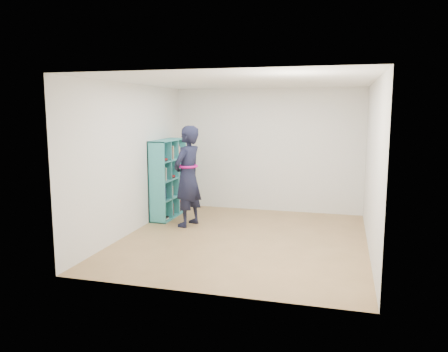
# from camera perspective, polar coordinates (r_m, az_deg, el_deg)

# --- Properties ---
(floor) EXTENTS (4.50, 4.50, 0.00)m
(floor) POSITION_cam_1_polar(r_m,az_deg,el_deg) (7.41, 2.55, -8.27)
(floor) COLOR olive
(floor) RESTS_ON ground
(ceiling) EXTENTS (4.50, 4.50, 0.00)m
(ceiling) POSITION_cam_1_polar(r_m,az_deg,el_deg) (7.10, 2.69, 12.25)
(ceiling) COLOR white
(ceiling) RESTS_ON wall_back
(wall_left) EXTENTS (0.02, 4.50, 2.60)m
(wall_left) POSITION_cam_1_polar(r_m,az_deg,el_deg) (7.82, -11.84, 2.20)
(wall_left) COLOR silver
(wall_left) RESTS_ON floor
(wall_right) EXTENTS (0.02, 4.50, 2.60)m
(wall_right) POSITION_cam_1_polar(r_m,az_deg,el_deg) (6.98, 18.85, 1.15)
(wall_right) COLOR silver
(wall_right) RESTS_ON floor
(wall_back) EXTENTS (4.00, 0.02, 2.60)m
(wall_back) POSITION_cam_1_polar(r_m,az_deg,el_deg) (9.33, 5.67, 3.37)
(wall_back) COLOR silver
(wall_back) RESTS_ON floor
(wall_front) EXTENTS (4.00, 0.02, 2.60)m
(wall_front) POSITION_cam_1_polar(r_m,az_deg,el_deg) (4.99, -3.09, -1.24)
(wall_front) COLOR silver
(wall_front) RESTS_ON floor
(bookshelf) EXTENTS (0.34, 1.18, 1.57)m
(bookshelf) POSITION_cam_1_polar(r_m,az_deg,el_deg) (8.86, -7.46, -0.42)
(bookshelf) COLOR teal
(bookshelf) RESTS_ON floor
(person) EXTENTS (0.61, 0.78, 1.87)m
(person) POSITION_cam_1_polar(r_m,az_deg,el_deg) (8.09, -4.77, -0.02)
(person) COLOR black
(person) RESTS_ON floor
(smartphone) EXTENTS (0.04, 0.11, 0.15)m
(smartphone) POSITION_cam_1_polar(r_m,az_deg,el_deg) (8.22, -5.25, 0.96)
(smartphone) COLOR silver
(smartphone) RESTS_ON person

